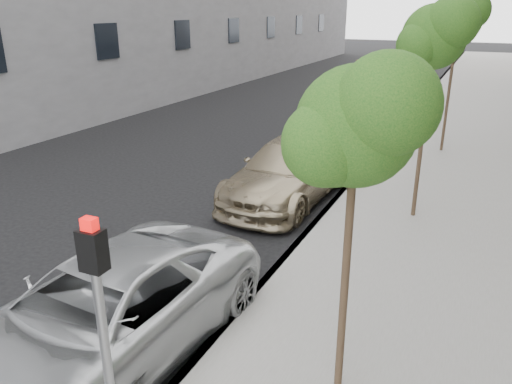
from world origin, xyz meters
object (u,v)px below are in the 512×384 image
Objects in this scene: suv at (290,170)px; sedan_blue at (323,124)px; tree_mid at (435,37)px; sedan_rear at (401,87)px; sedan_black at (350,105)px; tree_far at (459,20)px; minivan at (104,314)px; tree_near at (358,127)px; signal_pole at (101,319)px.

sedan_blue is at bearing 102.16° from suv.
sedan_rear is at bearing 100.73° from tree_mid.
suv is 10.80m from sedan_black.
tree_far is 1.10× the size of sedan_blue.
minivan is 24.72m from sedan_rear.
suv is at bearing 176.80° from tree_mid.
sedan_blue is (-4.23, 12.38, -2.86)m from tree_near.
tree_near is at bearing -82.26° from sedan_rear.
tree_near is 3.32m from signal_pole.
sedan_rear is (-3.33, 11.05, -3.87)m from tree_far.
suv is at bearing -83.46° from sedan_blue.
tree_near is at bearing -90.00° from tree_mid.
tree_far is (0.00, 6.50, 0.21)m from tree_mid.
sedan_black is at bearing 96.56° from signal_pole.
tree_near is 13.03m from tree_far.
tree_mid reaches higher than sedan_black.
sedan_blue is at bearing -96.65° from sedan_black.
suv is 1.32× the size of sedan_black.
tree_far is 1.79× the size of signal_pole.
tree_near is 0.83× the size of tree_far.
minivan is (-3.33, -0.66, -2.92)m from tree_near.
sedan_blue reaches higher than minivan.
sedan_rear is (0.00, 17.37, -0.16)m from suv.
tree_near is 1.07× the size of sedan_black.
tree_far is 0.96× the size of minivan.
tree_far is (0.00, 13.00, 0.82)m from tree_near.
tree_far is at bearing 5.86° from sedan_blue.
tree_far is 8.05m from suv.
tree_mid is 1.04× the size of sedan_blue.
signal_pole is 0.61× the size of sedan_blue.
sedan_black is at bearing 112.48° from tree_mid.
sedan_rear is (-1.40, 26.17, -1.36)m from signal_pole.
suv is 17.37m from sedan_rear.
tree_near is at bearing -60.39° from suv.
tree_far is at bearing 65.37° from suv.
minivan is at bearing -103.69° from tree_far.
tree_near is at bearing -73.61° from sedan_blue.
suv is at bearing 116.46° from tree_near.
sedan_blue is (-4.23, 5.88, -3.47)m from tree_mid.
tree_mid is 18.24m from sedan_rear.
tree_near is at bearing -85.38° from sedan_black.
tree_mid is 6.50m from tree_far.
signal_pole reaches higher than minivan.
tree_mid is at bearing 90.00° from tree_near.
sedan_rear is (-3.33, 24.05, -3.05)m from tree_near.
suv is (-3.33, 0.19, -3.51)m from tree_mid.
tree_near is 18.24m from sedan_black.
tree_near is 1.01× the size of sedan_rear.
minivan is 1.27× the size of sedan_rear.
signal_pole is 9.00m from suv.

